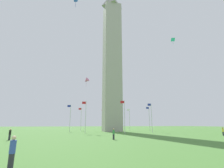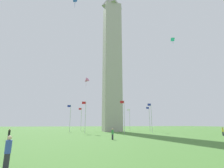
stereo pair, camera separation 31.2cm
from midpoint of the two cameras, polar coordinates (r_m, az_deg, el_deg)
ground_plane at (r=56.73m, az=0.16°, el=-15.80°), size 260.00×260.00×0.00m
obelisk_monument at (r=61.59m, az=0.15°, el=9.62°), size 5.82×5.82×52.91m
flagpole_n at (r=55.14m, az=-13.88°, el=-10.73°), size 1.12×0.14×8.36m
flagpole_ne at (r=45.78m, az=-8.88°, el=-10.48°), size 1.12×0.14×8.36m
flagpole_e at (r=43.74m, az=4.30°, el=-10.47°), size 1.12×0.14×8.36m
flagpole_se at (r=50.99m, az=13.35°, el=-10.57°), size 1.12×0.14×8.36m
flagpole_s at (r=61.27m, az=12.67°, el=-11.03°), size 1.12×0.14×8.36m
flagpole_sw at (r=68.54m, az=6.11°, el=-11.49°), size 1.12×0.14×8.36m
flagpole_w at (r=69.86m, az=-2.53°, el=-11.59°), size 1.12×0.14×8.36m
flagpole_nw at (r=64.76m, az=-10.31°, el=-11.25°), size 1.12×0.14×8.36m
person_blue_shirt at (r=11.22m, az=-31.17°, el=-19.22°), size 0.32×0.32×1.72m
person_green_shirt at (r=27.23m, az=0.53°, el=-16.59°), size 0.32×0.32×1.70m
person_yellow_shirt at (r=42.60m, az=33.61°, el=-13.28°), size 0.32×0.32×1.71m
person_black_shirt at (r=30.45m, az=-31.27°, el=-14.38°), size 0.32×0.32×1.70m
kite_cyan_diamond at (r=45.35m, az=20.06°, el=13.94°), size 1.07×0.95×1.56m
kite_blue_box at (r=37.47m, az=-12.15°, el=26.12°), size 0.86×1.27×2.29m
kite_pink_delta at (r=53.23m, az=-8.57°, el=1.17°), size 2.28×2.22×2.87m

